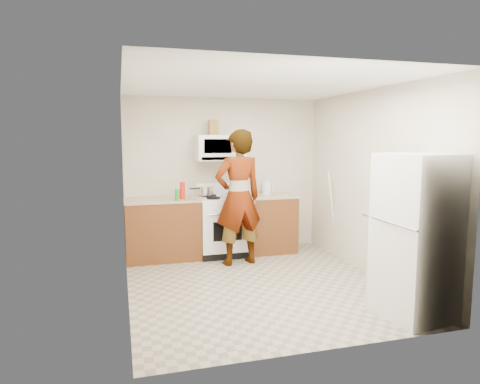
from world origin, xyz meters
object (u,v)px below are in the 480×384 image
object	(u,v)px
gas_range	(223,225)
saucepan	(206,191)
microwave	(220,148)
kettle	(266,188)
person	(238,198)
fridge	(418,236)

from	to	relation	value
gas_range	saucepan	size ratio (longest dim) A/B	4.79
microwave	kettle	xyz separation A→B (m)	(0.78, 0.01, -0.67)
gas_range	saucepan	xyz separation A→B (m)	(-0.24, 0.15, 0.53)
gas_range	kettle	distance (m)	0.96
kettle	saucepan	distance (m)	1.02
gas_range	kettle	world-z (taller)	gas_range
kettle	saucepan	size ratio (longest dim) A/B	0.79
gas_range	person	world-z (taller)	person
kettle	saucepan	world-z (taller)	kettle
microwave	person	size ratio (longest dim) A/B	0.38
fridge	person	bearing A→B (deg)	112.98
kettle	saucepan	bearing A→B (deg)	177.81
person	saucepan	bearing A→B (deg)	-73.15
gas_range	saucepan	world-z (taller)	gas_range
gas_range	microwave	xyz separation A→B (m)	(0.00, 0.13, 1.21)
gas_range	microwave	distance (m)	1.22
person	fridge	bearing A→B (deg)	109.93
gas_range	person	size ratio (longest dim) A/B	0.57
microwave	kettle	distance (m)	1.03
person	saucepan	xyz separation A→B (m)	(-0.34, 0.70, 0.03)
microwave	saucepan	size ratio (longest dim) A/B	3.22
saucepan	person	bearing A→B (deg)	-63.94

